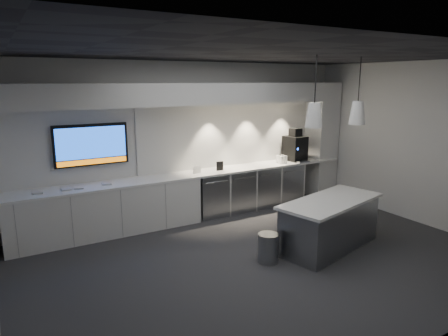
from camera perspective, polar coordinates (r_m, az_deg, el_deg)
floor at (r=6.25m, az=5.45°, el=-12.70°), size 7.00×7.00×0.00m
ceiling at (r=5.67m, az=6.09°, el=15.91°), size 7.00×7.00×0.00m
wall_back at (r=7.91m, az=-4.89°, el=4.03°), size 7.00×0.00×7.00m
wall_front at (r=4.09m, az=26.74°, el=-5.27°), size 7.00×0.00×7.00m
wall_right at (r=8.30m, az=25.82°, el=3.23°), size 0.00×7.00×7.00m
back_counter at (r=7.74m, az=-3.78°, el=-0.81°), size 6.80×0.65×0.04m
left_base_cabinets at (r=7.29m, az=-16.22°, el=-5.81°), size 3.30×0.63×0.86m
fridge_unit_a at (r=7.96m, az=-2.12°, el=-3.80°), size 0.60×0.61×0.85m
fridge_unit_b at (r=8.26m, az=1.75°, el=-3.19°), size 0.60×0.61×0.85m
fridge_unit_c at (r=8.60m, az=5.32°, el=-2.61°), size 0.60×0.61×0.85m
fridge_unit_d at (r=8.97m, az=8.61°, el=-2.07°), size 0.60×0.61×0.85m
backsplash at (r=8.46m, az=2.56°, el=4.95°), size 4.60×0.03×1.30m
soffit at (r=7.56m, az=-4.03°, el=10.51°), size 6.90×0.60×0.40m
column at (r=9.51m, az=13.71°, el=3.92°), size 0.55×0.55×2.60m
wall_tv at (r=7.26m, az=-18.43°, el=3.16°), size 1.25×0.07×0.72m
island at (r=6.67m, az=14.88°, el=-7.66°), size 2.03×1.23×0.80m
bin at (r=6.07m, az=6.31°, el=-11.26°), size 0.34×0.34×0.43m
coffee_machine at (r=9.01m, az=10.11°, el=2.94°), size 0.42×0.58×0.72m
sign_black at (r=7.89m, az=-0.61°, el=0.30°), size 0.14×0.04×0.18m
sign_white at (r=7.66m, az=-3.88°, el=-0.27°), size 0.18×0.07×0.14m
cup_cluster at (r=8.69m, az=8.26°, el=1.23°), size 0.19×0.19×0.16m
tray_a at (r=6.98m, az=-25.02°, el=-3.17°), size 0.18×0.18×0.02m
tray_b at (r=7.00m, az=-21.57°, el=-2.83°), size 0.16×0.16×0.02m
tray_c at (r=7.02m, az=-20.01°, el=-2.66°), size 0.19×0.19×0.02m
tray_d at (r=7.14m, az=-16.43°, el=-2.16°), size 0.18×0.18×0.02m
pendant_left at (r=5.99m, az=12.74°, el=7.39°), size 0.25×0.25×1.06m
pendant_right at (r=6.63m, az=18.51°, el=7.52°), size 0.25×0.25×1.06m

